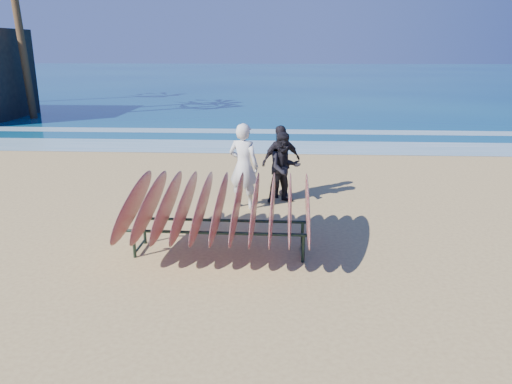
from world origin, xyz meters
The scene contains 8 objects.
ground centered at (0.00, 0.00, 0.00)m, with size 120.00×120.00×0.00m, color tan.
ocean centered at (0.00, 55.00, 0.01)m, with size 160.00×160.00×0.00m, color navy.
foam_near centered at (0.00, 10.00, 0.01)m, with size 160.00×160.00×0.00m, color white.
foam_far centered at (0.00, 13.50, 0.01)m, with size 160.00×160.00×0.00m, color white.
surfboard_rack centered at (-0.61, 0.11, 0.88)m, with size 3.21×2.66×1.40m.
person_white centered at (-0.39, 2.77, 0.98)m, with size 0.71×0.47×1.96m, color silver.
person_dark_a centered at (0.53, 3.20, 0.84)m, with size 0.82×0.64×1.69m, color black.
person_dark_b centered at (0.45, 3.70, 0.89)m, with size 1.04×0.43×1.77m, color black.
Camera 1 is at (0.51, -8.20, 3.59)m, focal length 35.00 mm.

